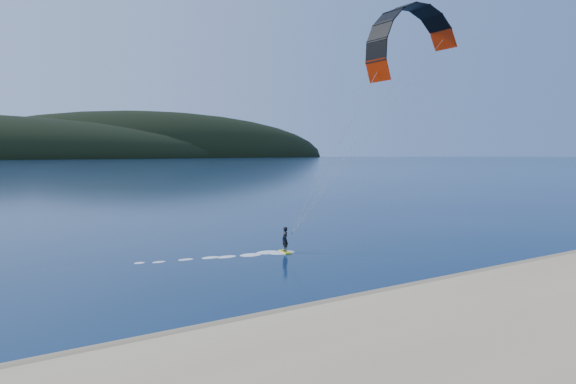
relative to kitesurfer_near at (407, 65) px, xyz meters
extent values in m
plane|color=#081E3D|center=(-14.49, -13.46, -13.57)|extent=(1800.00, 1800.00, 0.00)
cube|color=olive|center=(-14.49, -8.96, -13.52)|extent=(220.00, 2.50, 0.10)
ellipsoid|color=black|center=(245.51, 746.54, -13.57)|extent=(600.00, 240.00, 140.00)
cube|color=yellow|center=(-8.33, 3.63, -13.52)|extent=(0.73, 1.49, 0.08)
imported|color=black|center=(-8.33, 3.63, -12.61)|extent=(0.54, 0.71, 1.76)
cylinder|color=gray|center=(-3.79, 1.58, -5.91)|extent=(0.02, 0.02, 15.71)
camera|label=1|loc=(-28.55, -27.14, -6.42)|focal=32.32mm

